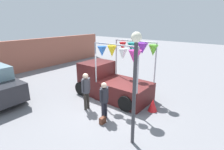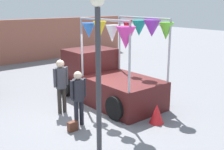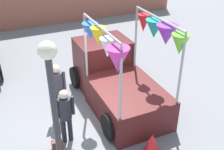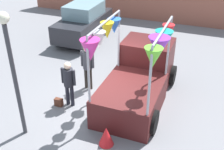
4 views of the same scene
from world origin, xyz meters
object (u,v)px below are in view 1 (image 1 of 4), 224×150
at_px(vendor_truck, 110,80).
at_px(person_vendor, 86,88).
at_px(folded_kite_bundle_crimson, 153,105).
at_px(street_lamp, 135,75).
at_px(handbag, 103,120).
at_px(person_customer, 104,97).

bearing_deg(vendor_truck, person_vendor, -177.03).
xyz_separation_m(person_vendor, folded_kite_bundle_crimson, (1.78, -2.57, -0.79)).
xyz_separation_m(vendor_truck, folded_kite_bundle_crimson, (-0.17, -2.67, -0.63)).
xyz_separation_m(vendor_truck, street_lamp, (-2.66, -3.10, 1.55)).
height_order(vendor_truck, folded_kite_bundle_crimson, vendor_truck).
bearing_deg(person_vendor, street_lamp, -103.41).
relative_size(person_vendor, handbag, 6.39).
xyz_separation_m(vendor_truck, handbag, (-2.42, -1.52, -0.79)).
xyz_separation_m(person_vendor, handbag, (-0.47, -1.41, -0.95)).
bearing_deg(person_customer, vendor_truck, 32.42).
distance_m(person_vendor, folded_kite_bundle_crimson, 3.22).
bearing_deg(street_lamp, folded_kite_bundle_crimson, 9.84).
distance_m(person_customer, handbag, 0.95).
height_order(street_lamp, folded_kite_bundle_crimson, street_lamp).
bearing_deg(handbag, folded_kite_bundle_crimson, -27.06).
bearing_deg(person_vendor, handbag, -108.45).
xyz_separation_m(street_lamp, folded_kite_bundle_crimson, (2.50, 0.43, -2.18)).
bearing_deg(person_customer, handbag, -150.26).
distance_m(vendor_truck, person_vendor, 1.96).
relative_size(person_customer, handbag, 5.91).
bearing_deg(handbag, vendor_truck, 32.05).
relative_size(handbag, folded_kite_bundle_crimson, 0.47).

